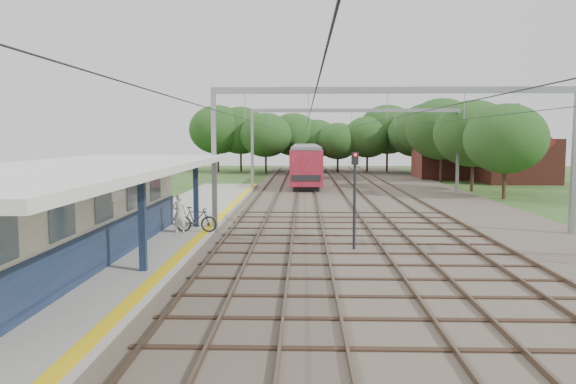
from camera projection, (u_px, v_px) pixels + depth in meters
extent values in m
plane|color=#2D4C1E|center=(336.00, 354.00, 12.07)|extent=(160.00, 160.00, 0.00)
cube|color=#473D33|center=(367.00, 199.00, 41.80)|extent=(18.00, 90.00, 0.10)
cube|color=gray|center=(158.00, 233.00, 26.19)|extent=(5.00, 52.00, 0.35)
cube|color=yellow|center=(206.00, 230.00, 26.11)|extent=(0.45, 52.00, 0.01)
cube|color=beige|center=(63.00, 214.00, 19.09)|extent=(3.20, 18.00, 3.40)
cube|color=#13203C|center=(111.00, 243.00, 19.14)|extent=(0.06, 18.00, 1.40)
cube|color=slate|center=(110.00, 200.00, 18.99)|extent=(0.05, 16.00, 1.30)
cube|color=#13203C|center=(142.00, 222.00, 18.02)|extent=(0.22, 0.22, 3.20)
cube|color=#13203C|center=(196.00, 194.00, 26.97)|extent=(0.22, 0.22, 3.20)
cube|color=silver|center=(82.00, 168.00, 17.90)|extent=(6.40, 20.00, 0.24)
cube|color=white|center=(118.00, 196.00, 15.93)|extent=(0.06, 0.85, 0.26)
cube|color=brown|center=(257.00, 197.00, 42.02)|extent=(0.07, 88.00, 0.15)
cube|color=brown|center=(276.00, 197.00, 41.98)|extent=(0.07, 88.00, 0.15)
cube|color=brown|center=(297.00, 197.00, 41.94)|extent=(0.07, 88.00, 0.15)
cube|color=brown|center=(316.00, 197.00, 41.90)|extent=(0.07, 88.00, 0.15)
cube|color=brown|center=(346.00, 197.00, 41.83)|extent=(0.07, 88.00, 0.15)
cube|color=brown|center=(366.00, 197.00, 41.79)|extent=(0.07, 88.00, 0.15)
cube|color=brown|center=(395.00, 198.00, 41.73)|extent=(0.07, 88.00, 0.15)
cube|color=brown|center=(414.00, 198.00, 41.69)|extent=(0.07, 88.00, 0.15)
cube|color=gray|center=(214.00, 161.00, 26.80)|extent=(0.22, 0.22, 7.00)
cube|color=gray|center=(574.00, 162.00, 26.32)|extent=(0.22, 0.22, 7.00)
cube|color=gray|center=(394.00, 90.00, 26.23)|extent=(17.00, 0.20, 0.30)
cube|color=gray|center=(252.00, 151.00, 46.69)|extent=(0.22, 0.22, 7.00)
cube|color=gray|center=(458.00, 151.00, 46.22)|extent=(0.22, 0.22, 7.00)
cube|color=gray|center=(355.00, 110.00, 46.13)|extent=(17.00, 0.20, 0.30)
cylinder|color=black|center=(266.00, 126.00, 41.48)|extent=(0.02, 88.00, 0.02)
cylinder|color=black|center=(307.00, 126.00, 41.40)|extent=(0.02, 88.00, 0.02)
cylinder|color=black|center=(357.00, 126.00, 41.30)|extent=(0.02, 88.00, 0.02)
cylinder|color=black|center=(406.00, 126.00, 41.19)|extent=(0.02, 88.00, 0.02)
cylinder|color=#382619|center=(232.00, 162.00, 72.90)|extent=(0.28, 0.28, 2.88)
ellipsoid|color=#174016|center=(232.00, 135.00, 72.56)|extent=(6.72, 6.72, 5.76)
cylinder|color=#382619|center=(279.00, 163.00, 74.74)|extent=(0.28, 0.28, 2.52)
ellipsoid|color=#174016|center=(279.00, 140.00, 74.44)|extent=(5.88, 5.88, 5.04)
cylinder|color=#382619|center=(325.00, 161.00, 71.55)|extent=(0.28, 0.28, 3.24)
ellipsoid|color=#174016|center=(325.00, 130.00, 71.17)|extent=(7.56, 7.56, 6.48)
cylinder|color=#382619|center=(370.00, 163.00, 73.40)|extent=(0.28, 0.28, 2.70)
ellipsoid|color=#174016|center=(371.00, 137.00, 73.08)|extent=(6.30, 6.30, 5.40)
cylinder|color=#382619|center=(476.00, 176.00, 49.35)|extent=(0.28, 0.28, 2.52)
ellipsoid|color=#174016|center=(478.00, 141.00, 49.05)|extent=(5.88, 5.88, 5.04)
cylinder|color=#382619|center=(439.00, 165.00, 65.24)|extent=(0.28, 0.28, 2.88)
ellipsoid|color=#174016|center=(439.00, 135.00, 64.89)|extent=(6.72, 6.72, 5.76)
cube|color=brown|center=(517.00, 161.00, 57.03)|extent=(7.00, 6.00, 4.50)
cube|color=maroon|center=(518.00, 130.00, 56.73)|extent=(4.99, 6.12, 4.99)
cube|color=brown|center=(452.00, 156.00, 63.12)|extent=(8.00, 6.00, 5.00)
cube|color=maroon|center=(453.00, 126.00, 62.79)|extent=(5.52, 6.12, 5.52)
imported|color=silver|center=(179.00, 213.00, 25.32)|extent=(0.65, 0.43, 1.76)
imported|color=black|center=(196.00, 220.00, 25.46)|extent=(1.95, 0.67, 1.15)
cube|color=black|center=(306.00, 182.00, 54.91)|extent=(2.24, 15.97, 0.44)
cube|color=maroon|center=(306.00, 164.00, 54.74)|extent=(2.80, 17.36, 3.02)
cube|color=black|center=(306.00, 161.00, 54.71)|extent=(2.84, 15.97, 0.87)
cube|color=slate|center=(306.00, 147.00, 54.58)|extent=(2.57, 17.36, 0.28)
cube|color=black|center=(305.00, 171.00, 72.78)|extent=(2.24, 15.97, 0.44)
cube|color=maroon|center=(305.00, 157.00, 72.61)|extent=(2.80, 17.36, 3.02)
cube|color=black|center=(305.00, 155.00, 72.58)|extent=(2.84, 15.97, 0.87)
cube|color=slate|center=(305.00, 145.00, 72.45)|extent=(2.57, 17.36, 0.28)
cylinder|color=black|center=(354.00, 207.00, 22.75)|extent=(0.14, 0.14, 3.70)
cube|color=black|center=(355.00, 158.00, 22.56)|extent=(0.30, 0.21, 0.51)
sphere|color=red|center=(355.00, 155.00, 22.45)|extent=(0.13, 0.13, 0.13)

